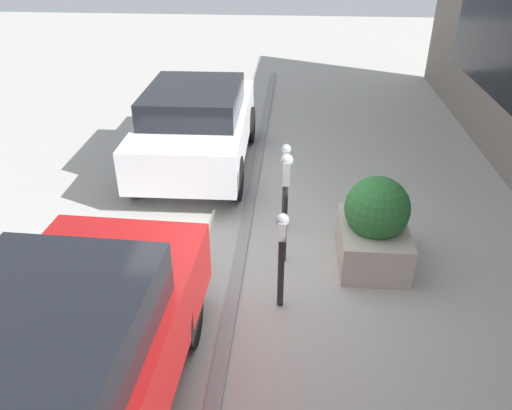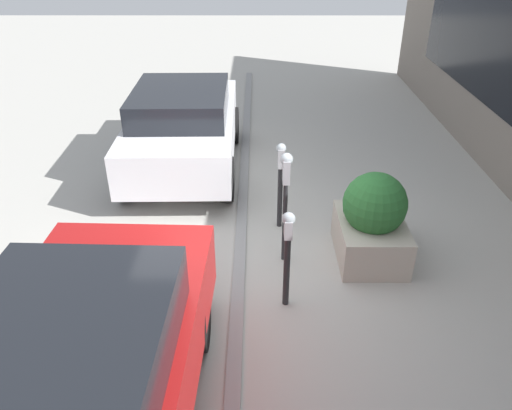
{
  "view_description": "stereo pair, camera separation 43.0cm",
  "coord_description": "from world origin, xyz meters",
  "px_view_note": "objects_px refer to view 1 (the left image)",
  "views": [
    {
      "loc": [
        -5.55,
        -0.59,
        4.1
      ],
      "look_at": [
        0.0,
        -0.15,
        0.89
      ],
      "focal_mm": 35.0,
      "sensor_mm": 36.0,
      "label": 1
    },
    {
      "loc": [
        -5.57,
        -0.16,
        4.1
      ],
      "look_at": [
        0.0,
        -0.15,
        0.89
      ],
      "focal_mm": 35.0,
      "sensor_mm": 36.0,
      "label": 2
    }
  ],
  "objects_px": {
    "planter_box": "(375,226)",
    "parked_car_front": "(54,376)",
    "parking_meter_middle": "(285,174)",
    "parking_meter_second": "(286,185)",
    "parked_car_middle": "(197,124)",
    "parking_meter_nearest": "(282,246)"
  },
  "relations": [
    {
      "from": "planter_box",
      "to": "parked_car_front",
      "type": "distance_m",
      "value": 4.24
    },
    {
      "from": "parking_meter_second",
      "to": "parking_meter_middle",
      "type": "height_order",
      "value": "parking_meter_second"
    },
    {
      "from": "parking_meter_second",
      "to": "parking_meter_middle",
      "type": "xyz_separation_m",
      "value": [
        0.86,
        0.03,
        -0.27
      ]
    },
    {
      "from": "parking_meter_nearest",
      "to": "parking_meter_second",
      "type": "height_order",
      "value": "parking_meter_second"
    },
    {
      "from": "parked_car_front",
      "to": "parked_car_middle",
      "type": "relative_size",
      "value": 1.04
    },
    {
      "from": "parking_meter_nearest",
      "to": "planter_box",
      "type": "distance_m",
      "value": 1.59
    },
    {
      "from": "planter_box",
      "to": "parked_car_front",
      "type": "height_order",
      "value": "parked_car_front"
    },
    {
      "from": "parked_car_front",
      "to": "parked_car_middle",
      "type": "distance_m",
      "value": 5.79
    },
    {
      "from": "parked_car_front",
      "to": "parking_meter_second",
      "type": "bearing_deg",
      "value": -30.3
    },
    {
      "from": "planter_box",
      "to": "parking_meter_second",
      "type": "bearing_deg",
      "value": 93.81
    },
    {
      "from": "planter_box",
      "to": "parked_car_middle",
      "type": "bearing_deg",
      "value": 45.65
    },
    {
      "from": "parking_meter_nearest",
      "to": "parked_car_front",
      "type": "distance_m",
      "value": 2.68
    },
    {
      "from": "parked_car_middle",
      "to": "planter_box",
      "type": "bearing_deg",
      "value": -135.41
    },
    {
      "from": "parking_meter_second",
      "to": "parking_meter_middle",
      "type": "distance_m",
      "value": 0.9
    },
    {
      "from": "parking_meter_middle",
      "to": "planter_box",
      "type": "relative_size",
      "value": 1.08
    },
    {
      "from": "parking_meter_middle",
      "to": "parked_car_front",
      "type": "bearing_deg",
      "value": 154.43
    },
    {
      "from": "parking_meter_second",
      "to": "parked_car_middle",
      "type": "distance_m",
      "value": 3.38
    },
    {
      "from": "planter_box",
      "to": "parking_meter_middle",
      "type": "bearing_deg",
      "value": 57.15
    },
    {
      "from": "parked_car_front",
      "to": "parked_car_middle",
      "type": "xyz_separation_m",
      "value": [
        5.79,
        -0.12,
        0.01
      ]
    },
    {
      "from": "parking_meter_nearest",
      "to": "parking_meter_middle",
      "type": "xyz_separation_m",
      "value": [
        1.78,
        0.01,
        0.03
      ]
    },
    {
      "from": "parking_meter_nearest",
      "to": "parking_meter_second",
      "type": "xyz_separation_m",
      "value": [
        0.92,
        -0.02,
        0.3
      ]
    },
    {
      "from": "parking_meter_nearest",
      "to": "parking_meter_middle",
      "type": "bearing_deg",
      "value": 0.28
    }
  ]
}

